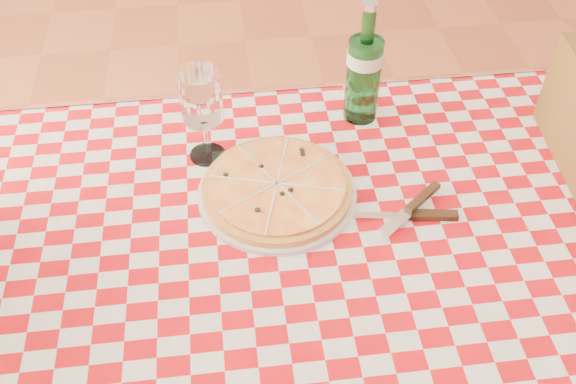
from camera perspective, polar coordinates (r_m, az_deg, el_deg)
name	(u,v)px	position (r m, az deg, el deg)	size (l,w,h in m)	color
dining_table	(302,270)	(1.25, 1.26, -6.99)	(1.20, 0.80, 0.75)	brown
tablecloth	(303,239)	(1.18, 1.33, -4.18)	(1.30, 0.90, 0.01)	#AE0A12
pizza_plate	(277,188)	(1.23, -0.98, 0.39)	(0.31, 0.31, 0.04)	#C18340
water_bottle	(365,63)	(1.36, 6.83, 11.32)	(0.08, 0.08, 0.27)	#186025
wine_glass	(203,116)	(1.27, -7.56, 6.69)	(0.08, 0.08, 0.21)	white
cutlery	(408,212)	(1.22, 10.59, -1.79)	(0.24, 0.20, 0.03)	silver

